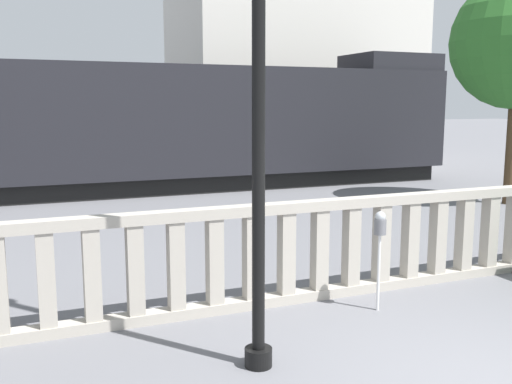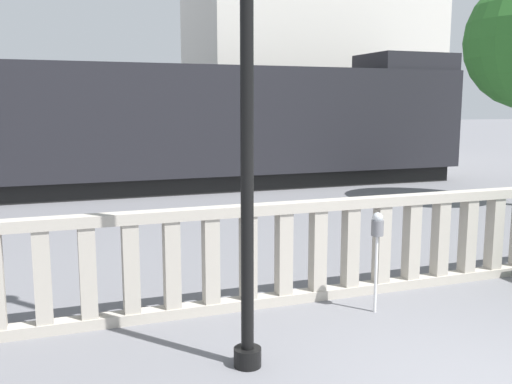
% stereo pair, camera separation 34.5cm
% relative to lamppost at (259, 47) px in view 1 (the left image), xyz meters
% --- Properties ---
extents(balustrade, '(13.90, 0.24, 1.43)m').
position_rel_lamppost_xyz_m(balustrade, '(1.89, 1.66, -2.60)').
color(balustrade, '#ADA599').
rests_on(balustrade, ground).
extents(lamppost, '(0.31, 0.31, 6.23)m').
position_rel_lamppost_xyz_m(lamppost, '(0.00, 0.00, 0.00)').
color(lamppost, black).
rests_on(lamppost, ground).
extents(parking_meter, '(0.16, 0.16, 1.36)m').
position_rel_lamppost_xyz_m(parking_meter, '(2.13, 0.93, -2.23)').
color(parking_meter, silver).
rests_on(parking_meter, ground).
extents(train_near, '(25.61, 2.67, 4.52)m').
position_rel_lamppost_xyz_m(train_near, '(-0.71, 12.54, -1.26)').
color(train_near, black).
rests_on(train_near, ground).
extents(building_block, '(10.55, 6.17, 9.10)m').
position_rel_lamppost_xyz_m(building_block, '(9.55, 18.77, 1.24)').
color(building_block, beige).
rests_on(building_block, ground).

